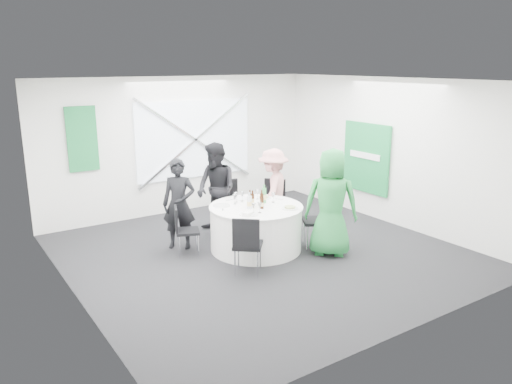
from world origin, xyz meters
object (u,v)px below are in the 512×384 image
chair_back (230,202)px  person_woman_pink (273,190)px  person_woman_green (331,203)px  banquet_table (256,228)px  chair_back_left (183,227)px  person_man_back (216,189)px  chair_front_right (322,215)px  clear_water_bottle (249,202)px  chair_back_right (273,200)px  person_man_back_left (179,204)px  green_water_bottle (264,196)px  chair_front_left (247,241)px

chair_back → person_woman_pink: person_woman_pink is taller
person_woman_green → banquet_table: bearing=0.0°
chair_back_left → person_man_back: (0.98, 0.62, 0.37)m
chair_front_right → person_man_back: person_man_back is taller
chair_back → person_woman_pink: (0.69, -0.41, 0.21)m
person_man_back → clear_water_bottle: bearing=-9.2°
chair_back_right → chair_front_right: bearing=-36.8°
chair_back → person_man_back_left: person_man_back_left is taller
person_man_back → green_water_bottle: bearing=12.3°
chair_front_left → clear_water_bottle: 0.98m
chair_back_left → person_woman_pink: bearing=-62.4°
person_man_back_left → person_woman_pink: size_ratio=0.99×
chair_front_right → chair_back_right: bearing=-147.5°
banquet_table → chair_back_left: 1.22m
person_woman_green → person_man_back_left: bearing=3.0°
chair_back_left → chair_front_left: 1.34m
chair_back_right → clear_water_bottle: size_ratio=3.42×
banquet_table → chair_back_left: size_ratio=1.91×
chair_back_right → green_water_bottle: (-0.68, -0.67, 0.34)m
chair_back → chair_front_left: 2.04m
chair_back → person_woman_pink: size_ratio=0.62×
chair_back_right → person_man_back: size_ratio=0.55×
chair_front_right → person_woman_green: person_woman_green is taller
person_woman_pink → clear_water_bottle: person_woman_pink is taller
chair_back_left → chair_back_right: bearing=-59.6°
chair_back_right → person_man_back_left: size_ratio=0.61×
person_man_back → chair_back: bearing=77.1°
clear_water_bottle → chair_front_right: bearing=-22.7°
banquet_table → chair_front_right: size_ratio=1.60×
chair_front_right → person_woman_green: (-0.08, -0.31, 0.31)m
chair_front_right → chair_front_left: bearing=-51.4°
chair_front_left → green_water_bottle: green_water_bottle is taller
green_water_bottle → person_woman_green: bearing=-54.4°
person_man_back_left → green_water_bottle: size_ratio=4.81×
chair_back → clear_water_bottle: bearing=-98.2°
chair_front_left → person_man_back: 2.00m
chair_back_left → chair_front_right: size_ratio=0.84×
chair_back → person_man_back: person_man_back is taller
chair_back_right → clear_water_bottle: bearing=-92.6°
person_man_back_left → green_water_bottle: (1.23, -0.72, 0.12)m
person_man_back_left → clear_water_bottle: (0.84, -0.86, 0.10)m
person_man_back → chair_front_left: bearing=-24.2°
chair_back → chair_back_left: 1.39m
chair_front_right → chair_front_left: (-1.67, -0.27, -0.04)m
person_woman_pink → person_man_back: bearing=-62.7°
person_man_back_left → person_man_back: (0.87, 0.28, 0.08)m
banquet_table → person_woman_pink: (0.81, 0.64, 0.39)m
chair_back_left → green_water_bottle: (1.34, -0.37, 0.41)m
chair_back_right → person_man_back: (-1.04, 0.32, 0.29)m
clear_water_bottle → chair_back_left: bearing=151.3°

